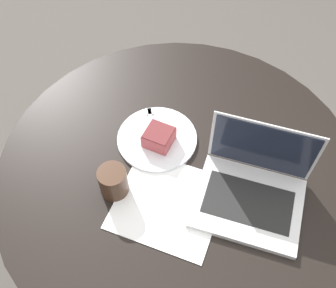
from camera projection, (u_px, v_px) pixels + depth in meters
ground_plane at (176, 250)px, 1.83m from camera, size 12.00×12.00×0.00m
dining_table at (179, 182)px, 1.31m from camera, size 1.13×1.13×0.75m
paper_document at (168, 203)px, 1.14m from camera, size 0.34×0.35×0.00m
plate at (157, 139)px, 1.27m from camera, size 0.26×0.26×0.01m
cake_slice at (159, 137)px, 1.23m from camera, size 0.09×0.10×0.05m
fork at (151, 124)px, 1.29m from camera, size 0.14×0.13×0.00m
coffee_glass at (113, 182)px, 1.13m from camera, size 0.08×0.08×0.10m
laptop at (251, 190)px, 1.12m from camera, size 0.32×0.36×0.22m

